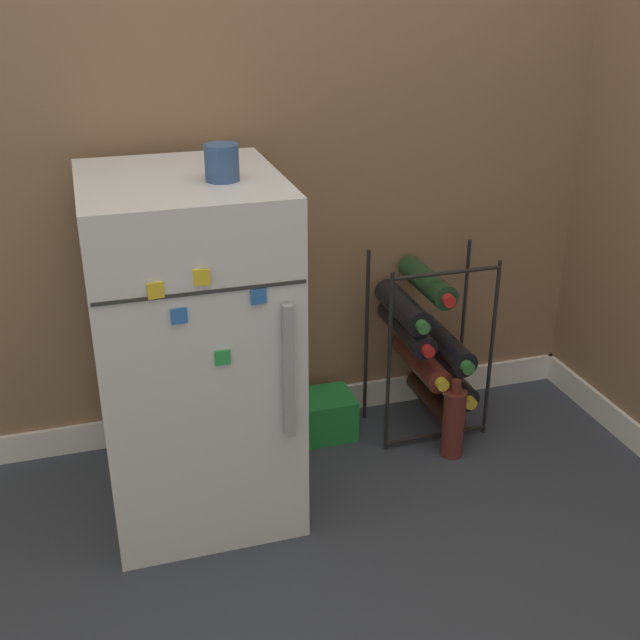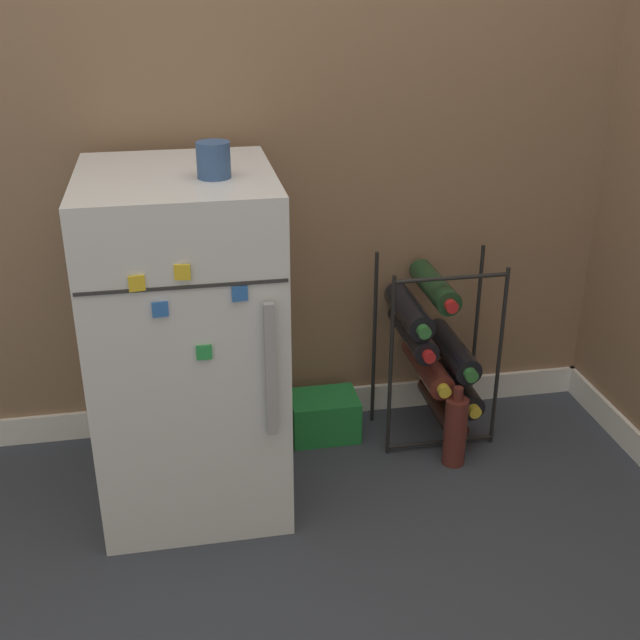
# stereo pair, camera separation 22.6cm
# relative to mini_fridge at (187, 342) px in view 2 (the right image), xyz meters

# --- Properties ---
(ground_plane) EXTENTS (14.00, 14.00, 0.00)m
(ground_plane) POSITION_rel_mini_fridge_xyz_m (0.39, -0.20, -0.46)
(ground_plane) COLOR #333842
(wall_back) EXTENTS (6.87, 0.07, 2.50)m
(wall_back) POSITION_rel_mini_fridge_xyz_m (0.39, 0.36, 0.78)
(wall_back) COLOR #84664C
(wall_back) RESTS_ON ground_plane
(mini_fridge) EXTENTS (0.48, 0.56, 0.91)m
(mini_fridge) POSITION_rel_mini_fridge_xyz_m (0.00, 0.00, 0.00)
(mini_fridge) COLOR silver
(mini_fridge) RESTS_ON ground_plane
(wine_rack) EXTENTS (0.35, 0.33, 0.58)m
(wine_rack) POSITION_rel_mini_fridge_xyz_m (0.75, 0.15, -0.17)
(wine_rack) COLOR black
(wine_rack) RESTS_ON ground_plane
(soda_box) EXTENTS (0.21, 0.15, 0.14)m
(soda_box) POSITION_rel_mini_fridge_xyz_m (0.41, 0.19, -0.39)
(soda_box) COLOR #1E7F38
(soda_box) RESTS_ON ground_plane
(fridge_top_cup) EXTENTS (0.08, 0.08, 0.08)m
(fridge_top_cup) POSITION_rel_mini_fridge_xyz_m (0.09, -0.06, 0.50)
(fridge_top_cup) COLOR #335184
(fridge_top_cup) RESTS_ON mini_fridge
(loose_bottle_floor) EXTENTS (0.07, 0.07, 0.26)m
(loose_bottle_floor) POSITION_rel_mini_fridge_xyz_m (0.76, -0.03, -0.34)
(loose_bottle_floor) COLOR #56231E
(loose_bottle_floor) RESTS_ON ground_plane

